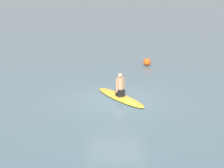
% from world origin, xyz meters
% --- Properties ---
extents(ground_plane, '(400.00, 400.00, 0.00)m').
position_xyz_m(ground_plane, '(0.00, 0.00, 0.00)').
color(ground_plane, slate).
extents(surfboard, '(3.21, 2.50, 0.10)m').
position_xyz_m(surfboard, '(-0.30, 0.18, 0.05)').
color(surfboard, gold).
rests_on(surfboard, ground).
extents(person_paddler, '(0.44, 0.42, 1.03)m').
position_xyz_m(person_paddler, '(-0.30, 0.18, 0.57)').
color(person_paddler, black).
rests_on(person_paddler, surfboard).
extents(buoy_marker, '(0.48, 0.48, 0.48)m').
position_xyz_m(buoy_marker, '(-7.07, 1.81, 0.24)').
color(buoy_marker, '#E55919').
rests_on(buoy_marker, ground).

